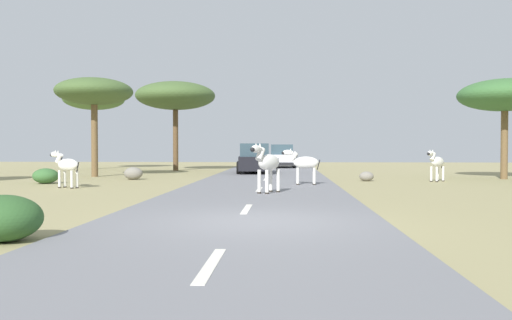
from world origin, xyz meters
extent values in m
plane|color=#998E60|center=(0.00, 0.00, 0.00)|extent=(90.00, 90.00, 0.00)
cube|color=slate|center=(-0.38, 0.00, 0.03)|extent=(6.00, 64.00, 0.05)
cube|color=silver|center=(-0.38, -4.00, 0.05)|extent=(0.16, 2.00, 0.01)
cube|color=silver|center=(-0.38, 2.00, 0.05)|extent=(0.16, 2.00, 0.01)
cube|color=silver|center=(-0.38, 8.00, 0.05)|extent=(0.16, 2.00, 0.01)
cube|color=silver|center=(-0.38, 14.00, 0.05)|extent=(0.16, 2.00, 0.01)
cube|color=silver|center=(-0.38, 20.00, 0.05)|extent=(0.16, 2.00, 0.01)
cube|color=silver|center=(-0.38, 26.00, 0.05)|extent=(0.16, 2.00, 0.01)
ellipsoid|color=silver|center=(0.01, 6.56, 1.06)|extent=(0.94, 1.22, 0.54)
cylinder|color=silver|center=(-0.30, 6.30, 0.44)|extent=(0.15, 0.15, 0.78)
cylinder|color=#28231E|center=(-0.30, 6.30, 0.08)|extent=(0.18, 0.18, 0.05)
cylinder|color=silver|center=(-0.04, 6.16, 0.44)|extent=(0.15, 0.15, 0.78)
cylinder|color=#28231E|center=(-0.04, 6.16, 0.08)|extent=(0.18, 0.18, 0.05)
cylinder|color=silver|center=(0.06, 6.96, 0.44)|extent=(0.15, 0.15, 0.78)
cylinder|color=#28231E|center=(0.06, 6.96, 0.08)|extent=(0.18, 0.18, 0.05)
cylinder|color=silver|center=(0.31, 6.82, 0.44)|extent=(0.15, 0.15, 0.78)
cylinder|color=#28231E|center=(0.31, 6.82, 0.08)|extent=(0.18, 0.18, 0.05)
cylinder|color=silver|center=(-0.25, 6.08, 1.33)|extent=(0.38, 0.46, 0.46)
cube|color=black|center=(-0.25, 6.08, 1.43)|extent=(0.22, 0.35, 0.32)
ellipsoid|color=silver|center=(-0.38, 5.84, 1.50)|extent=(0.42, 0.54, 0.25)
ellipsoid|color=black|center=(-0.47, 5.67, 1.48)|extent=(0.21, 0.22, 0.15)
cone|color=silver|center=(-0.38, 5.99, 1.63)|extent=(0.13, 0.13, 0.15)
cone|color=silver|center=(-0.26, 5.92, 1.63)|extent=(0.13, 0.13, 0.15)
cylinder|color=black|center=(0.28, 7.06, 0.95)|extent=(0.11, 0.16, 0.46)
ellipsoid|color=silver|center=(1.37, 10.47, 0.95)|extent=(1.02, 0.43, 0.48)
cylinder|color=silver|center=(1.04, 10.59, 0.40)|extent=(0.10, 0.10, 0.69)
cylinder|color=#28231E|center=(1.04, 10.59, 0.07)|extent=(0.12, 0.12, 0.05)
cylinder|color=silver|center=(1.04, 10.33, 0.40)|extent=(0.10, 0.10, 0.69)
cylinder|color=#28231E|center=(1.04, 10.33, 0.07)|extent=(0.12, 0.12, 0.05)
cylinder|color=silver|center=(1.70, 10.61, 0.40)|extent=(0.10, 0.10, 0.69)
cylinder|color=#28231E|center=(1.70, 10.61, 0.07)|extent=(0.12, 0.12, 0.05)
cylinder|color=silver|center=(1.71, 10.35, 0.40)|extent=(0.10, 0.10, 0.69)
cylinder|color=#28231E|center=(1.71, 10.35, 0.07)|extent=(0.12, 0.12, 0.05)
cylinder|color=silver|center=(0.89, 10.46, 1.19)|extent=(0.37, 0.19, 0.41)
cube|color=black|center=(0.89, 10.46, 1.28)|extent=(0.34, 0.04, 0.28)
ellipsoid|color=silver|center=(0.65, 10.45, 1.35)|extent=(0.45, 0.19, 0.22)
ellipsoid|color=black|center=(0.47, 10.45, 1.33)|extent=(0.16, 0.13, 0.13)
cone|color=silver|center=(0.76, 10.52, 1.46)|extent=(0.08, 0.08, 0.13)
cone|color=silver|center=(0.76, 10.39, 1.46)|extent=(0.08, 0.08, 0.13)
cylinder|color=black|center=(1.88, 10.48, 0.85)|extent=(0.14, 0.04, 0.41)
ellipsoid|color=silver|center=(-7.73, 8.79, 0.89)|extent=(1.08, 0.79, 0.48)
cylinder|color=silver|center=(-7.97, 9.04, 0.34)|extent=(0.13, 0.13, 0.69)
cylinder|color=#28231E|center=(-7.97, 9.04, 0.02)|extent=(0.15, 0.15, 0.05)
cylinder|color=silver|center=(-8.08, 8.81, 0.34)|extent=(0.13, 0.13, 0.69)
cylinder|color=#28231E|center=(-8.08, 8.81, 0.02)|extent=(0.15, 0.15, 0.05)
cylinder|color=silver|center=(-7.38, 8.77, 0.34)|extent=(0.13, 0.13, 0.69)
cylinder|color=#28231E|center=(-7.38, 8.77, 0.02)|extent=(0.15, 0.15, 0.05)
cylinder|color=silver|center=(-7.48, 8.54, 0.34)|extent=(0.13, 0.13, 0.69)
cylinder|color=#28231E|center=(-7.48, 8.54, 0.02)|extent=(0.15, 0.15, 0.05)
cylinder|color=silver|center=(-8.17, 8.99, 1.13)|extent=(0.40, 0.32, 0.40)
cube|color=black|center=(-8.17, 8.99, 1.21)|extent=(0.32, 0.17, 0.28)
ellipsoid|color=silver|center=(-8.38, 9.09, 1.28)|extent=(0.48, 0.35, 0.22)
ellipsoid|color=black|center=(-8.54, 9.17, 1.27)|extent=(0.19, 0.18, 0.13)
cone|color=silver|center=(-8.25, 9.10, 1.39)|extent=(0.11, 0.11, 0.13)
cone|color=silver|center=(-8.31, 8.99, 1.39)|extent=(0.11, 0.11, 0.13)
cylinder|color=black|center=(-7.27, 8.58, 0.80)|extent=(0.14, 0.09, 0.41)
ellipsoid|color=silver|center=(7.45, 13.50, 0.89)|extent=(0.97, 1.03, 0.48)
cylinder|color=silver|center=(7.14, 13.34, 0.35)|extent=(0.14, 0.14, 0.69)
cylinder|color=#28231E|center=(7.14, 13.34, 0.02)|extent=(0.16, 0.16, 0.05)
cylinder|color=silver|center=(7.34, 13.17, 0.35)|extent=(0.14, 0.14, 0.69)
cylinder|color=#28231E|center=(7.34, 13.17, 0.02)|extent=(0.16, 0.16, 0.05)
cylinder|color=silver|center=(7.57, 13.84, 0.35)|extent=(0.14, 0.14, 0.69)
cylinder|color=#28231E|center=(7.57, 13.84, 0.02)|extent=(0.16, 0.16, 0.05)
cylinder|color=silver|center=(7.77, 13.67, 0.35)|extent=(0.14, 0.14, 0.69)
cylinder|color=#28231E|center=(7.77, 13.67, 0.02)|extent=(0.16, 0.16, 0.05)
cylinder|color=silver|center=(7.14, 13.13, 1.14)|extent=(0.38, 0.40, 0.41)
cube|color=black|center=(7.14, 13.13, 1.22)|extent=(0.25, 0.28, 0.28)
ellipsoid|color=silver|center=(6.98, 12.95, 1.29)|extent=(0.43, 0.46, 0.22)
ellipsoid|color=black|center=(6.87, 12.82, 1.28)|extent=(0.20, 0.20, 0.13)
cone|color=silver|center=(7.00, 13.08, 1.40)|extent=(0.12, 0.12, 0.13)
cone|color=silver|center=(7.10, 13.00, 1.40)|extent=(0.12, 0.12, 0.13)
cylinder|color=black|center=(7.78, 13.89, 0.80)|extent=(0.12, 0.13, 0.41)
cube|color=black|center=(-1.33, 20.18, 0.63)|extent=(2.11, 4.32, 0.80)
cube|color=#334751|center=(-1.31, 19.98, 1.41)|extent=(1.80, 2.32, 0.76)
cube|color=black|center=(-1.49, 22.33, 0.36)|extent=(1.72, 0.29, 0.24)
cylinder|color=black|center=(-0.53, 21.59, 0.39)|extent=(0.27, 0.69, 0.68)
cylinder|color=black|center=(-2.33, 21.46, 0.39)|extent=(0.27, 0.69, 0.68)
cylinder|color=black|center=(-0.33, 18.90, 0.39)|extent=(0.27, 0.69, 0.68)
cylinder|color=black|center=(-2.12, 18.76, 0.39)|extent=(0.27, 0.69, 0.68)
cube|color=silver|center=(0.27, 29.20, 0.63)|extent=(1.81, 4.20, 0.80)
cube|color=#334751|center=(0.27, 29.40, 1.41)|extent=(1.64, 2.20, 0.76)
cube|color=black|center=(0.27, 27.04, 0.36)|extent=(1.71, 0.16, 0.24)
cylinder|color=black|center=(-0.63, 27.85, 0.39)|extent=(0.22, 0.68, 0.68)
cylinder|color=black|center=(1.17, 27.85, 0.39)|extent=(0.22, 0.68, 0.68)
cylinder|color=black|center=(-0.63, 30.55, 0.39)|extent=(0.22, 0.68, 0.68)
cylinder|color=black|center=(1.17, 30.55, 0.39)|extent=(0.22, 0.68, 0.68)
cylinder|color=brown|center=(-13.45, 26.65, 2.16)|extent=(0.36, 0.36, 4.32)
ellipsoid|color=#4C7038|center=(-13.45, 26.65, 5.09)|extent=(4.41, 4.41, 1.54)
cylinder|color=brown|center=(-9.61, 16.53, 1.91)|extent=(0.34, 0.34, 3.82)
ellipsoid|color=#425B2D|center=(-9.61, 16.53, 4.53)|extent=(4.05, 4.05, 1.42)
cylinder|color=brown|center=(11.27, 15.58, 1.67)|extent=(0.33, 0.33, 3.34)
ellipsoid|color=#386633|center=(11.27, 15.58, 4.12)|extent=(4.46, 4.46, 1.56)
cylinder|color=brown|center=(-6.84, 23.96, 2.05)|extent=(0.35, 0.35, 4.10)
ellipsoid|color=#425B2D|center=(-6.84, 23.96, 5.03)|extent=(5.32, 5.32, 1.86)
ellipsoid|color=#386633|center=(-9.74, 11.15, 0.33)|extent=(1.10, 0.99, 0.66)
ellipsoid|color=#2D5628|center=(-4.06, -2.30, 0.38)|extent=(1.28, 1.15, 0.77)
ellipsoid|color=gray|center=(4.28, 13.62, 0.22)|extent=(0.66, 0.49, 0.45)
ellipsoid|color=gray|center=(-6.79, 14.08, 0.31)|extent=(0.90, 0.64, 0.61)
camera|label=1|loc=(0.57, -10.51, 1.54)|focal=36.40mm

